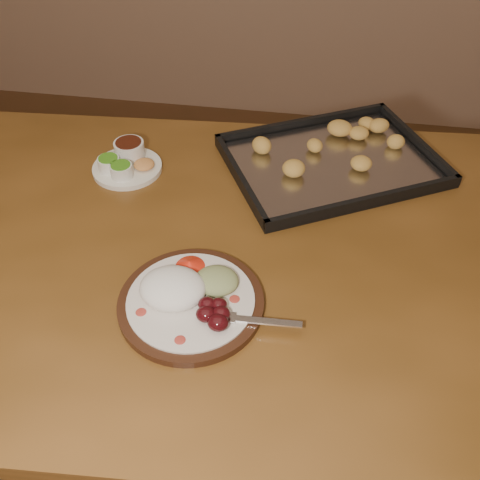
# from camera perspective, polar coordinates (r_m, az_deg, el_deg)

# --- Properties ---
(dining_table) EXTENTS (1.56, 1.00, 0.75)m
(dining_table) POSITION_cam_1_polar(r_m,az_deg,el_deg) (1.10, -3.16, -4.25)
(dining_table) COLOR brown
(dining_table) RESTS_ON ground
(dinner_plate) EXTENTS (0.32, 0.25, 0.06)m
(dinner_plate) POSITION_cam_1_polar(r_m,az_deg,el_deg) (0.92, -5.43, -5.99)
(dinner_plate) COLOR black
(dinner_plate) RESTS_ON dining_table
(condiment_saucer) EXTENTS (0.16, 0.16, 0.05)m
(condiment_saucer) POSITION_cam_1_polar(r_m,az_deg,el_deg) (1.24, -12.05, 8.14)
(condiment_saucer) COLOR white
(condiment_saucer) RESTS_ON dining_table
(baking_tray) EXTENTS (0.55, 0.51, 0.05)m
(baking_tray) POSITION_cam_1_polar(r_m,az_deg,el_deg) (1.24, 9.75, 8.37)
(baking_tray) COLOR black
(baking_tray) RESTS_ON dining_table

